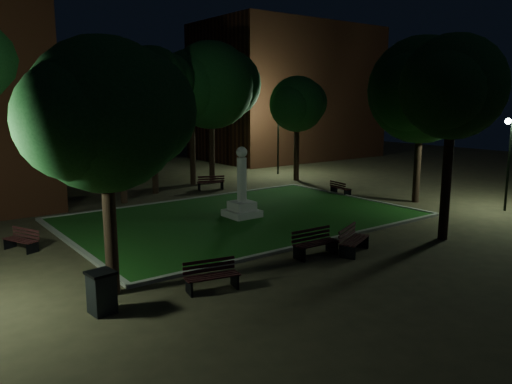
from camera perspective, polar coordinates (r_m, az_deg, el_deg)
The scene contains 22 objects.
ground at distance 21.32m, azimuth 1.50°, elevation -4.00°, with size 80.00×80.00×0.00m, color #3F3623.
lawn at distance 22.86m, azimuth -1.61°, elevation -2.90°, with size 15.00×10.00×0.08m, color #174612.
lawn_kerb at distance 22.86m, azimuth -1.61°, elevation -2.85°, with size 15.40×10.40×0.12m.
monument at distance 22.67m, azimuth -1.62°, elevation -0.65°, with size 1.40×1.40×3.20m.
building_far at distance 47.53m, azimuth 3.63°, elevation 11.25°, with size 16.00×10.00×12.00m, color #522716.
tree_west at distance 13.80m, azimuth -16.59°, elevation 8.41°, with size 5.03×4.11×6.99m.
tree_north_wl at distance 26.65m, azimuth -15.24°, elevation 12.17°, with size 5.17×4.22×8.41m.
tree_north_er at distance 32.24m, azimuth -4.99°, elevation 12.05°, with size 6.74×5.50×9.00m.
tree_ne at distance 33.34m, azimuth 4.86°, elevation 9.97°, with size 4.48×3.66×6.90m.
tree_east at distance 27.37m, azimuth 18.58°, elevation 10.99°, with size 6.69×5.46×8.56m.
tree_se at distance 20.18m, azimuth 21.75°, elevation 11.05°, with size 4.77×3.89×7.75m.
tree_far_north at distance 29.10m, azimuth -11.65°, elevation 12.09°, with size 5.00×4.08×8.31m.
tree_extra at distance 31.94m, azimuth -7.26°, elevation 11.80°, with size 5.64×4.60×8.42m.
lamppost_se at distance 26.84m, azimuth 27.07°, elevation 4.65°, with size 1.18×0.28×4.49m.
lamppost_ne at distance 36.20m, azimuth 2.56°, elevation 7.09°, with size 1.18×0.28×4.60m.
bench_near_left at distance 17.44m, azimuth 6.74°, elevation -5.87°, with size 1.73×0.66×0.94m.
bench_near_right at distance 18.00m, azimuth 10.99°, elevation -5.48°, with size 1.79×1.22×0.93m.
bench_west_near at distance 14.37m, azimuth -5.10°, elevation -9.59°, with size 1.64×0.85×0.86m.
bench_left_side at distance 19.84m, azimuth -25.17°, elevation -5.02°, with size 1.03×1.50×0.78m.
bench_right_side at distance 28.79m, azimuth 9.58°, elevation 0.38°, with size 0.66×1.44×0.76m.
bench_far_side at distance 30.12m, azimuth -5.19°, elevation 1.04°, with size 1.69×1.07×0.88m.
trash_bin at distance 13.41m, azimuth -17.23°, elevation -10.85°, with size 0.71×0.71×1.10m.
Camera 1 is at (-12.83, -16.17, 5.32)m, focal length 35.00 mm.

